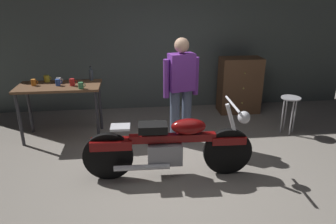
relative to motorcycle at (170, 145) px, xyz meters
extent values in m
plane|color=gray|center=(0.08, -0.04, -0.45)|extent=(12.00, 12.00, 0.00)
cube|color=#56605B|center=(0.08, 2.76, 1.10)|extent=(8.00, 0.12, 3.10)
cube|color=brown|center=(-1.62, 1.40, 0.43)|extent=(1.30, 0.64, 0.04)
cylinder|color=#2D2D33|center=(-2.21, 1.14, -0.02)|extent=(0.05, 0.05, 0.86)
cylinder|color=#2D2D33|center=(-1.03, 1.14, -0.02)|extent=(0.05, 0.05, 0.86)
cylinder|color=#2D2D33|center=(-2.21, 1.66, -0.02)|extent=(0.05, 0.05, 0.86)
cylinder|color=#2D2D33|center=(-1.03, 1.66, -0.02)|extent=(0.05, 0.05, 0.86)
cylinder|color=black|center=(0.76, -0.02, -0.13)|extent=(0.64, 0.09, 0.64)
cylinder|color=black|center=(-0.79, 0.03, -0.13)|extent=(0.64, 0.09, 0.64)
cube|color=maroon|center=(0.76, -0.02, 0.05)|extent=(0.44, 0.15, 0.10)
cube|color=maroon|center=(-0.74, 0.03, 0.05)|extent=(0.53, 0.20, 0.12)
cube|color=gray|center=(-0.07, 0.01, -0.11)|extent=(0.45, 0.25, 0.28)
cube|color=maroon|center=(0.03, 0.00, 0.10)|extent=(1.10, 0.13, 0.10)
ellipsoid|color=maroon|center=(0.23, 0.00, 0.25)|extent=(0.45, 0.23, 0.20)
cube|color=black|center=(-0.22, 0.01, 0.25)|extent=(0.37, 0.25, 0.10)
cube|color=silver|center=(-0.62, 0.02, 0.27)|extent=(0.25, 0.21, 0.03)
cylinder|color=silver|center=(0.82, -0.02, 0.20)|extent=(0.27, 0.06, 0.68)
cylinder|color=silver|center=(0.78, -0.02, 0.53)|extent=(0.05, 0.60, 0.03)
sphere|color=silver|center=(0.94, -0.03, 0.35)|extent=(0.16, 0.16, 0.16)
cylinder|color=silver|center=(-0.37, -0.13, -0.23)|extent=(0.70, 0.09, 0.07)
cylinder|color=slate|center=(0.38, 1.00, -0.01)|extent=(0.15, 0.15, 0.88)
cylinder|color=slate|center=(0.19, 0.95, -0.01)|extent=(0.15, 0.15, 0.88)
cube|color=#72339E|center=(0.29, 0.98, 0.71)|extent=(0.42, 0.30, 0.56)
cylinder|color=#72339E|center=(0.52, 1.04, 0.63)|extent=(0.09, 0.09, 0.58)
cylinder|color=#72339E|center=(0.05, 0.92, 0.63)|extent=(0.09, 0.09, 0.58)
sphere|color=tan|center=(0.29, 0.98, 1.11)|extent=(0.22, 0.22, 0.22)
cylinder|color=#B2B2B7|center=(2.17, 1.14, 0.18)|extent=(0.32, 0.32, 0.02)
cylinder|color=#B2B2B7|center=(2.28, 1.14, -0.14)|extent=(0.02, 0.02, 0.62)
cylinder|color=#B2B2B7|center=(2.17, 1.25, -0.14)|extent=(0.02, 0.02, 0.62)
cylinder|color=#B2B2B7|center=(2.06, 1.14, -0.14)|extent=(0.02, 0.02, 0.62)
cylinder|color=#B2B2B7|center=(2.17, 1.03, -0.14)|extent=(0.02, 0.02, 0.62)
cube|color=brown|center=(1.67, 2.26, 0.10)|extent=(0.80, 0.44, 1.10)
sphere|color=tan|center=(1.67, 2.03, 0.40)|extent=(0.04, 0.04, 0.04)
sphere|color=tan|center=(1.67, 2.03, 0.10)|extent=(0.04, 0.04, 0.04)
sphere|color=tan|center=(1.67, 2.03, -0.20)|extent=(0.04, 0.04, 0.04)
cylinder|color=#3D7F4C|center=(-1.23, 1.16, 0.50)|extent=(0.08, 0.08, 0.10)
torus|color=#3D7F4C|center=(-1.19, 1.16, 0.51)|extent=(0.06, 0.01, 0.06)
cylinder|color=red|center=(-1.39, 1.34, 0.51)|extent=(0.08, 0.08, 0.11)
torus|color=red|center=(-1.35, 1.34, 0.51)|extent=(0.06, 0.01, 0.06)
cylinder|color=#2D51AD|center=(-1.62, 1.38, 0.50)|extent=(0.07, 0.07, 0.10)
torus|color=#2D51AD|center=(-1.58, 1.38, 0.51)|extent=(0.06, 0.01, 0.06)
cylinder|color=orange|center=(-2.00, 1.42, 0.50)|extent=(0.07, 0.07, 0.10)
torus|color=orange|center=(-1.96, 1.42, 0.51)|extent=(0.06, 0.01, 0.06)
cylinder|color=yellow|center=(-1.85, 1.63, 0.50)|extent=(0.09, 0.09, 0.10)
torus|color=yellow|center=(-1.80, 1.63, 0.51)|extent=(0.06, 0.01, 0.06)
cylinder|color=white|center=(-1.64, 1.53, 0.50)|extent=(0.08, 0.08, 0.09)
torus|color=white|center=(-1.59, 1.53, 0.50)|extent=(0.05, 0.01, 0.05)
cylinder|color=#3F4C59|center=(-1.13, 1.65, 0.54)|extent=(0.06, 0.06, 0.18)
cylinder|color=#3F4C59|center=(-1.13, 1.65, 0.66)|extent=(0.03, 0.03, 0.05)
cylinder|color=black|center=(-1.13, 1.65, 0.69)|extent=(0.03, 0.03, 0.01)
camera|label=1|loc=(-0.43, -3.57, 1.82)|focal=33.50mm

